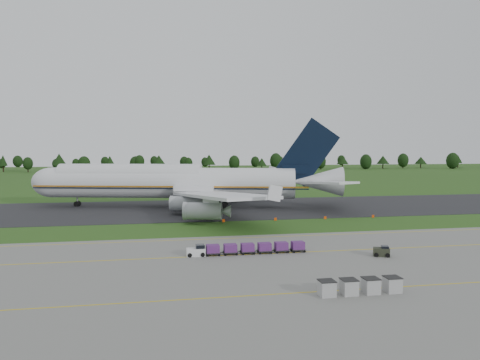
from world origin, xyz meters
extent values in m
plane|color=#254916|center=(0.00, 0.00, 0.00)|extent=(600.00, 600.00, 0.00)
cube|color=slate|center=(0.00, -34.00, 0.03)|extent=(300.00, 52.00, 0.06)
cube|color=black|center=(0.00, 28.00, 0.04)|extent=(300.00, 40.00, 0.08)
cube|color=#C5AB0B|center=(0.00, -22.00, 0.07)|extent=(300.00, 0.25, 0.01)
cube|color=#C5AB0B|center=(0.00, -40.00, 0.07)|extent=(300.00, 0.20, 0.01)
cube|color=#C5AB0B|center=(0.00, -10.00, 0.07)|extent=(120.00, 0.20, 0.01)
cylinder|color=black|center=(-104.50, 223.82, 1.88)|extent=(0.70, 0.70, 3.76)
cone|color=#1B3512|center=(-104.50, 223.82, 7.10)|extent=(5.13, 5.13, 6.69)
cylinder|color=black|center=(-88.82, 218.15, 1.76)|extent=(0.70, 0.70, 3.51)
sphere|color=#1B3512|center=(-88.82, 218.15, 5.37)|extent=(5.92, 5.92, 5.92)
cylinder|color=black|center=(-71.06, 220.56, 2.03)|extent=(0.70, 0.70, 4.05)
cone|color=#1B3512|center=(-71.06, 220.56, 7.65)|extent=(8.79, 8.79, 7.20)
cylinder|color=black|center=(-55.55, 215.24, 1.55)|extent=(0.70, 0.70, 3.11)
sphere|color=#1B3512|center=(-55.55, 215.24, 4.74)|extent=(7.65, 7.65, 7.65)
cylinder|color=black|center=(-40.42, 218.70, 1.75)|extent=(0.70, 0.70, 3.50)
cone|color=#1B3512|center=(-40.42, 218.70, 6.61)|extent=(6.54, 6.54, 6.22)
cylinder|color=black|center=(-22.09, 215.40, 2.06)|extent=(0.70, 0.70, 4.13)
sphere|color=#1B3512|center=(-22.09, 215.40, 6.30)|extent=(6.14, 6.14, 6.14)
cylinder|color=black|center=(-9.93, 226.12, 1.80)|extent=(0.70, 0.70, 3.60)
cone|color=#1B3512|center=(-9.93, 226.12, 6.81)|extent=(8.89, 8.89, 6.41)
cylinder|color=black|center=(8.77, 218.35, 1.63)|extent=(0.70, 0.70, 3.26)
sphere|color=#1B3512|center=(8.77, 218.35, 4.99)|extent=(5.53, 5.53, 5.53)
cylinder|color=black|center=(22.32, 217.98, 1.89)|extent=(0.70, 0.70, 3.78)
cone|color=#1B3512|center=(22.32, 217.98, 7.14)|extent=(8.36, 8.36, 6.72)
cylinder|color=black|center=(39.47, 220.82, 1.65)|extent=(0.70, 0.70, 3.30)
sphere|color=#1B3512|center=(39.47, 220.82, 5.05)|extent=(7.33, 7.33, 7.33)
cylinder|color=black|center=(57.02, 215.39, 1.46)|extent=(0.70, 0.70, 2.93)
cone|color=#1B3512|center=(57.02, 215.39, 5.53)|extent=(6.67, 6.67, 5.21)
cylinder|color=black|center=(67.99, 220.68, 1.98)|extent=(0.70, 0.70, 3.97)
sphere|color=#1B3512|center=(67.99, 220.68, 6.07)|extent=(8.01, 8.01, 8.01)
cylinder|color=black|center=(88.04, 214.09, 1.52)|extent=(0.70, 0.70, 3.04)
cone|color=#1B3512|center=(88.04, 214.09, 5.74)|extent=(8.52, 8.52, 5.40)
cylinder|color=black|center=(99.48, 219.55, 1.70)|extent=(0.70, 0.70, 3.40)
sphere|color=#1B3512|center=(99.48, 219.55, 5.19)|extent=(7.20, 7.20, 7.20)
cylinder|color=black|center=(116.08, 220.99, 1.73)|extent=(0.70, 0.70, 3.46)
cone|color=#1B3512|center=(116.08, 220.99, 6.53)|extent=(8.18, 8.18, 6.14)
cylinder|color=black|center=(132.61, 219.34, 1.67)|extent=(0.70, 0.70, 3.34)
sphere|color=#1B3512|center=(132.61, 219.34, 5.10)|extent=(8.05, 8.05, 8.05)
cylinder|color=black|center=(147.83, 223.89, 1.66)|extent=(0.70, 0.70, 3.31)
cone|color=#1B3512|center=(147.83, 223.89, 6.26)|extent=(8.93, 8.93, 5.89)
cylinder|color=black|center=(165.31, 227.05, 1.88)|extent=(0.70, 0.70, 3.75)
sphere|color=#1B3512|center=(165.31, 227.05, 5.73)|extent=(7.77, 7.77, 7.77)
cylinder|color=black|center=(179.75, 227.57, 1.49)|extent=(0.70, 0.70, 2.98)
cone|color=#1B3512|center=(179.75, 227.57, 5.63)|extent=(8.65, 8.65, 5.30)
cylinder|color=black|center=(195.90, 213.46, 1.84)|extent=(0.70, 0.70, 3.69)
sphere|color=#1B3512|center=(195.90, 213.46, 5.63)|extent=(8.83, 8.83, 8.83)
cylinder|color=black|center=(210.50, 227.92, 1.68)|extent=(0.70, 0.70, 3.37)
cone|color=#1B3512|center=(210.50, 227.92, 6.36)|extent=(6.04, 6.04, 5.99)
cylinder|color=silver|center=(-9.08, 32.86, 6.16)|extent=(61.65, 22.39, 7.65)
cylinder|color=silver|center=(-19.39, 35.44, 7.97)|extent=(36.50, 14.57, 5.97)
sphere|color=silver|center=(-38.97, 40.35, 6.16)|extent=(7.65, 7.65, 7.65)
cone|color=silver|center=(26.49, 23.95, 6.69)|extent=(13.11, 9.89, 7.27)
cube|color=orange|center=(-10.01, 29.13, 5.53)|extent=(65.99, 16.58, 0.37)
cube|color=silver|center=(-0.14, 9.70, 5.21)|extent=(17.87, 37.55, 0.58)
cube|color=silver|center=(9.72, 49.08, 5.21)|extent=(31.39, 34.49, 0.58)
cylinder|color=#96999E|center=(-6.20, 18.34, 2.55)|extent=(8.04, 5.11, 3.40)
cylinder|color=#96999E|center=(-4.07, 5.75, 2.55)|extent=(8.04, 5.11, 3.40)
cylinder|color=#96999E|center=(0.30, 44.31, 2.55)|extent=(8.04, 5.11, 3.40)
cylinder|color=#96999E|center=(8.11, 54.41, 2.55)|extent=(8.04, 5.11, 3.40)
cube|color=black|center=(23.93, 24.60, 13.85)|extent=(15.18, 4.33, 17.06)
cube|color=silver|center=(26.10, 15.84, 7.01)|extent=(9.82, 14.94, 0.48)
cube|color=silver|center=(29.97, 31.30, 7.01)|extent=(14.00, 13.80, 0.48)
cylinder|color=slate|center=(-32.79, 38.80, 1.17)|extent=(0.38, 0.38, 2.34)
cylinder|color=black|center=(-32.79, 38.80, 0.69)|extent=(1.57, 1.26, 1.38)
cylinder|color=slate|center=(-4.05, 26.67, 1.17)|extent=(0.38, 0.38, 2.34)
cylinder|color=black|center=(-4.05, 26.67, 0.69)|extent=(1.57, 1.26, 1.38)
cylinder|color=slate|center=(-1.73, 35.95, 1.17)|extent=(0.38, 0.38, 2.34)
cylinder|color=black|center=(-1.73, 35.95, 0.69)|extent=(1.57, 1.26, 1.38)
cube|color=silver|center=(-7.93, -21.61, 0.60)|extent=(2.57, 1.38, 1.09)
cylinder|color=black|center=(-8.82, -22.30, 0.36)|extent=(0.59, 0.22, 0.59)
cube|color=black|center=(-5.56, -21.61, 0.41)|extent=(1.98, 1.48, 0.12)
cube|color=#4F2160|center=(-5.56, -21.61, 1.00)|extent=(1.78, 1.38, 1.09)
cylinder|color=black|center=(-6.35, -22.30, 0.23)|extent=(0.34, 0.15, 0.34)
cube|color=black|center=(-3.09, -21.61, 0.41)|extent=(1.98, 1.48, 0.12)
cube|color=#4F2160|center=(-3.09, -21.61, 1.00)|extent=(1.78, 1.38, 1.09)
cylinder|color=black|center=(-3.88, -22.30, 0.23)|extent=(0.34, 0.15, 0.34)
cube|color=black|center=(-0.62, -21.61, 0.41)|extent=(1.98, 1.48, 0.12)
cube|color=#4F2160|center=(-0.62, -21.61, 1.00)|extent=(1.78, 1.38, 1.09)
cylinder|color=black|center=(-1.41, -22.30, 0.23)|extent=(0.34, 0.15, 0.34)
cube|color=black|center=(1.85, -21.61, 0.41)|extent=(1.98, 1.48, 0.12)
cube|color=#4F2160|center=(1.85, -21.61, 1.00)|extent=(1.78, 1.38, 1.09)
cylinder|color=black|center=(1.06, -22.30, 0.23)|extent=(0.34, 0.15, 0.34)
cube|color=black|center=(4.32, -21.61, 0.41)|extent=(1.98, 1.48, 0.12)
cube|color=#4F2160|center=(4.32, -21.61, 1.00)|extent=(1.78, 1.38, 1.09)
cylinder|color=black|center=(3.53, -22.30, 0.23)|extent=(0.34, 0.15, 0.34)
cube|color=black|center=(6.79, -21.61, 0.41)|extent=(1.98, 1.48, 0.12)
cube|color=#4F2160|center=(6.79, -21.61, 1.00)|extent=(1.78, 1.38, 1.09)
cylinder|color=black|center=(6.00, -22.30, 0.23)|extent=(0.34, 0.15, 0.34)
cylinder|color=black|center=(-7.93, -21.61, 0.36)|extent=(0.59, 0.22, 0.59)
cube|color=#272B1E|center=(17.33, -26.43, 0.64)|extent=(2.44, 1.95, 1.17)
cylinder|color=black|center=(16.58, -27.06, 0.36)|extent=(0.59, 0.21, 0.59)
cylinder|color=black|center=(18.07, -25.79, 0.36)|extent=(0.59, 0.21, 0.59)
cube|color=#A0A0A0|center=(3.54, -41.50, 0.83)|extent=(1.53, 1.53, 1.53)
cube|color=black|center=(3.54, -41.50, 1.63)|extent=(1.63, 1.63, 0.08)
cube|color=#A0A0A0|center=(5.94, -41.50, 0.83)|extent=(1.53, 1.53, 1.53)
cube|color=black|center=(5.94, -41.50, 1.63)|extent=(1.63, 1.63, 0.08)
cube|color=#A0A0A0|center=(8.34, -41.50, 0.83)|extent=(1.53, 1.53, 1.53)
cube|color=black|center=(8.34, -41.50, 1.63)|extent=(1.63, 1.63, 0.08)
cube|color=#A0A0A0|center=(10.74, -41.50, 0.83)|extent=(1.53, 1.53, 1.53)
cube|color=black|center=(10.74, -41.50, 1.63)|extent=(1.63, 1.63, 0.08)
cube|color=#E24507|center=(0.26, 7.11, 0.30)|extent=(0.50, 0.12, 0.60)
cube|color=black|center=(0.26, 7.11, 0.02)|extent=(0.30, 0.30, 0.04)
cube|color=#E24507|center=(11.08, 7.11, 0.30)|extent=(0.50, 0.12, 0.60)
cube|color=black|center=(11.08, 7.11, 0.02)|extent=(0.30, 0.30, 0.04)
cube|color=#E24507|center=(21.90, 7.11, 0.30)|extent=(0.50, 0.12, 0.60)
cube|color=black|center=(21.90, 7.11, 0.02)|extent=(0.30, 0.30, 0.04)
cube|color=#E24507|center=(32.73, 7.11, 0.30)|extent=(0.50, 0.12, 0.60)
cube|color=black|center=(32.73, 7.11, 0.02)|extent=(0.30, 0.30, 0.04)
camera|label=1|loc=(-13.58, -85.52, 15.10)|focal=35.00mm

